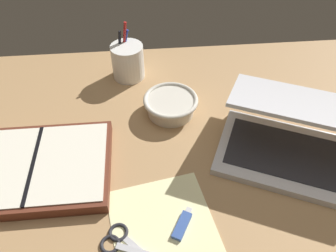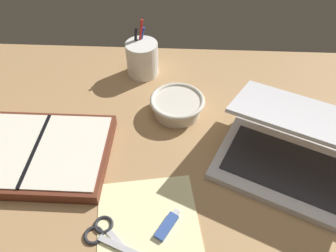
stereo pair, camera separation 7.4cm
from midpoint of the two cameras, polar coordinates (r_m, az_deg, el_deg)
desk_top at (r=75.24cm, az=-4.71°, el=-8.31°), size 140.00×100.00×2.00cm
laptop at (r=78.04cm, az=19.36°, el=-2.49°), size 42.16×38.96×15.03cm
bowl at (r=85.26cm, az=-2.00°, el=3.65°), size 14.26×14.26×4.82cm
pen_cup at (r=97.61cm, az=-9.22°, el=10.98°), size 9.29×9.29×16.01cm
planner at (r=79.88cm, az=-24.62°, el=-6.75°), size 33.02×24.06×3.25cm
scissors at (r=66.33cm, az=-11.44°, el=-19.42°), size 13.11×10.75×0.80cm
paper_sheet_front at (r=65.72cm, az=-3.50°, el=-19.45°), size 24.34×30.41×0.16cm
usb_drive at (r=66.56cm, az=-0.77°, el=-17.00°), size 4.92×7.06×1.00cm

